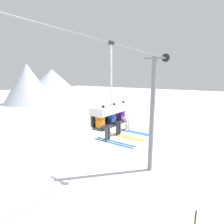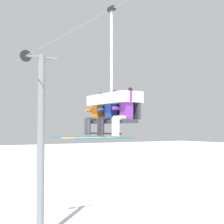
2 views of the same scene
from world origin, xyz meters
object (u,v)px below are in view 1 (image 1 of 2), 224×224
object	(u,v)px
lift_tower_far	(152,114)
skier_blue	(114,119)
skier_orange	(103,123)
trail_sign	(195,224)
skier_purple	(123,116)
chairlift_chair	(110,111)

from	to	relation	value
lift_tower_far	skier_blue	bearing A→B (deg)	-172.08
skier_orange	trail_sign	distance (m)	6.39
lift_tower_far	skier_purple	distance (m)	6.05
skier_orange	trail_sign	size ratio (longest dim) A/B	1.06
lift_tower_far	skier_blue	distance (m)	6.79
skier_purple	chairlift_chair	bearing A→B (deg)	164.49
skier_blue	trail_sign	size ratio (longest dim) A/B	1.06
trail_sign	skier_orange	bearing A→B (deg)	128.91
lift_tower_far	skier_purple	world-z (taller)	lift_tower_far
lift_tower_far	skier_blue	size ratio (longest dim) A/B	5.34
lift_tower_far	skier_purple	bearing A→B (deg)	-171.07
skier_orange	chairlift_chair	bearing A→B (deg)	15.64
lift_tower_far	skier_orange	bearing A→B (deg)	-172.89
skier_orange	trail_sign	bearing A→B (deg)	-51.09
chairlift_chair	skier_orange	size ratio (longest dim) A/B	2.16
lift_tower_far	skier_purple	xyz separation A→B (m)	(-5.88, -0.92, 1.06)
skier_purple	trail_sign	world-z (taller)	skier_purple
skier_blue	skier_orange	bearing A→B (deg)	180.00
skier_blue	chairlift_chair	bearing A→B (deg)	90.89
skier_blue	trail_sign	distance (m)	6.12
skier_blue	skier_purple	size ratio (longest dim) A/B	1.00
skier_orange	skier_purple	world-z (taller)	same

